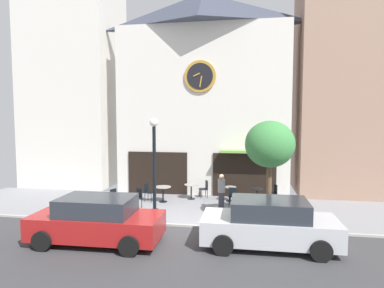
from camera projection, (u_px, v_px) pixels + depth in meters
ground_plane at (189, 230)px, 12.33m from camera, size 24.10×11.09×0.13m
clock_building at (203, 91)px, 18.44m from camera, size 9.39×3.41×10.98m
neighbor_building_left at (75, 89)px, 20.84m from camera, size 5.37×4.31×12.00m
neighbor_building_right at (346, 57)px, 17.88m from camera, size 5.03×3.89×14.87m
street_lamp at (154, 168)px, 13.63m from camera, size 0.36×0.36×4.16m
street_tree at (270, 145)px, 12.52m from camera, size 1.88×1.69×4.06m
cafe_table_center_right at (125, 200)px, 14.59m from camera, size 0.72×0.72×0.74m
cafe_table_center at (163, 190)px, 16.32m from camera, size 0.79×0.79×0.77m
cafe_table_near_door at (191, 189)px, 16.92m from camera, size 0.71×0.71×0.76m
cafe_table_center_left at (230, 192)px, 16.46m from camera, size 0.60×0.60×0.73m
cafe_table_leftmost at (257, 193)px, 16.03m from camera, size 0.62×0.62×0.75m
cafe_chair_under_awning at (233, 195)px, 15.60m from camera, size 0.42×0.42×0.90m
cafe_chair_near_tree at (148, 191)px, 16.51m from camera, size 0.46×0.46×0.90m
cafe_chair_near_lamp at (274, 192)px, 16.20m from camera, size 0.49×0.49×0.90m
cafe_chair_outer at (138, 196)px, 15.30m from camera, size 0.55×0.55×0.90m
cafe_chair_facing_wall at (205, 187)px, 17.25m from camera, size 0.52×0.52×0.90m
cafe_chair_curbside at (115, 197)px, 15.15m from camera, size 0.52×0.52×0.90m
pedestrian_grey at (221, 192)px, 14.71m from camera, size 0.45×0.45×1.67m
parked_car_red at (97, 220)px, 10.99m from camera, size 4.34×2.09×1.55m
parked_car_silver at (269, 224)px, 10.64m from camera, size 4.32×2.05×1.55m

